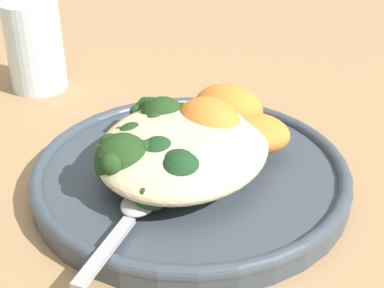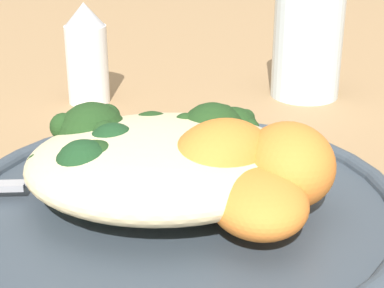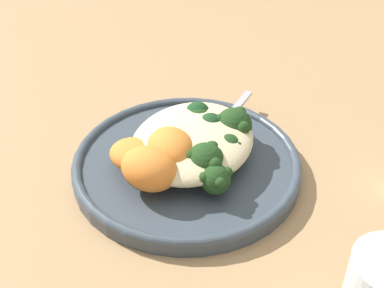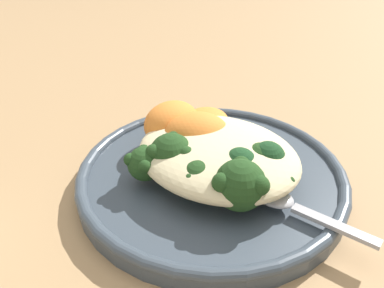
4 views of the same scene
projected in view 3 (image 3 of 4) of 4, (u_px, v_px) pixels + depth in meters
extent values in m
plane|color=#9E7A51|center=(202.00, 167.00, 0.63)|extent=(4.00, 4.00, 0.00)
cylinder|color=#38424C|center=(187.00, 166.00, 0.62)|extent=(0.26, 0.26, 0.02)
torus|color=#38424C|center=(187.00, 161.00, 0.62)|extent=(0.26, 0.26, 0.01)
ellipsoid|color=beige|center=(192.00, 141.00, 0.61)|extent=(0.16, 0.13, 0.04)
ellipsoid|color=#ADC675|center=(188.00, 159.00, 0.59)|extent=(0.07, 0.10, 0.02)
sphere|color=#1E3D19|center=(215.00, 179.00, 0.56)|extent=(0.03, 0.03, 0.03)
sphere|color=#1E3D19|center=(220.00, 183.00, 0.54)|extent=(0.01, 0.01, 0.01)
sphere|color=#1E3D19|center=(227.00, 173.00, 0.56)|extent=(0.01, 0.01, 0.01)
sphere|color=#1E3D19|center=(211.00, 168.00, 0.56)|extent=(0.01, 0.01, 0.01)
sphere|color=#1E3D19|center=(204.00, 178.00, 0.55)|extent=(0.01, 0.01, 0.01)
ellipsoid|color=#ADC675|center=(185.00, 157.00, 0.60)|extent=(0.04, 0.07, 0.01)
sphere|color=#1E3D19|center=(205.00, 162.00, 0.57)|extent=(0.04, 0.04, 0.04)
sphere|color=#1E3D19|center=(214.00, 165.00, 0.56)|extent=(0.02, 0.02, 0.02)
sphere|color=#1E3D19|center=(212.00, 148.00, 0.58)|extent=(0.02, 0.02, 0.02)
sphere|color=#1E3D19|center=(190.00, 157.00, 0.57)|extent=(0.02, 0.02, 0.02)
ellipsoid|color=#ADC675|center=(192.00, 152.00, 0.61)|extent=(0.02, 0.06, 0.02)
sphere|color=#1E3D19|center=(217.00, 153.00, 0.59)|extent=(0.03, 0.03, 0.03)
sphere|color=#1E3D19|center=(227.00, 152.00, 0.59)|extent=(0.01, 0.01, 0.01)
sphere|color=#1E3D19|center=(208.00, 147.00, 0.60)|extent=(0.01, 0.01, 0.01)
ellipsoid|color=#ADC675|center=(187.00, 148.00, 0.61)|extent=(0.05, 0.10, 0.02)
sphere|color=#1E3D19|center=(229.00, 147.00, 0.60)|extent=(0.03, 0.03, 0.03)
sphere|color=#1E3D19|center=(236.00, 148.00, 0.59)|extent=(0.01, 0.01, 0.01)
sphere|color=#1E3D19|center=(234.00, 136.00, 0.61)|extent=(0.01, 0.01, 0.01)
sphere|color=#1E3D19|center=(217.00, 143.00, 0.60)|extent=(0.01, 0.01, 0.01)
ellipsoid|color=#ADC675|center=(197.00, 144.00, 0.62)|extent=(0.07, 0.07, 0.01)
sphere|color=#1E3D19|center=(233.00, 126.00, 0.62)|extent=(0.04, 0.04, 0.04)
sphere|color=#1E3D19|center=(243.00, 128.00, 0.61)|extent=(0.02, 0.02, 0.02)
sphere|color=#1E3D19|center=(239.00, 113.00, 0.63)|extent=(0.02, 0.02, 0.02)
sphere|color=#1E3D19|center=(219.00, 121.00, 0.62)|extent=(0.02, 0.02, 0.02)
ellipsoid|color=#ADC675|center=(193.00, 142.00, 0.62)|extent=(0.08, 0.06, 0.02)
sphere|color=#1E3D19|center=(225.00, 129.00, 0.63)|extent=(0.03, 0.03, 0.03)
sphere|color=#1E3D19|center=(231.00, 130.00, 0.62)|extent=(0.01, 0.01, 0.01)
sphere|color=#1E3D19|center=(229.00, 120.00, 0.64)|extent=(0.01, 0.01, 0.01)
sphere|color=#1E3D19|center=(215.00, 125.00, 0.63)|extent=(0.01, 0.01, 0.01)
ellipsoid|color=#ADC675|center=(193.00, 136.00, 0.63)|extent=(0.08, 0.04, 0.01)
sphere|color=#1E3D19|center=(215.00, 117.00, 0.65)|extent=(0.03, 0.03, 0.03)
sphere|color=#1E3D19|center=(221.00, 118.00, 0.64)|extent=(0.01, 0.01, 0.01)
sphere|color=#1E3D19|center=(219.00, 109.00, 0.66)|extent=(0.01, 0.01, 0.01)
sphere|color=#1E3D19|center=(206.00, 114.00, 0.65)|extent=(0.01, 0.01, 0.01)
ellipsoid|color=#ADC675|center=(182.00, 140.00, 0.62)|extent=(0.07, 0.03, 0.02)
sphere|color=#1E3D19|center=(198.00, 121.00, 0.64)|extent=(0.04, 0.04, 0.04)
sphere|color=#1E3D19|center=(202.00, 123.00, 0.62)|extent=(0.01, 0.01, 0.01)
sphere|color=#1E3D19|center=(210.00, 115.00, 0.64)|extent=(0.01, 0.01, 0.01)
sphere|color=#1E3D19|center=(195.00, 111.00, 0.64)|extent=(0.01, 0.01, 0.01)
sphere|color=#1E3D19|center=(187.00, 119.00, 0.63)|extent=(0.01, 0.01, 0.01)
ellipsoid|color=orange|center=(138.00, 155.00, 0.59)|extent=(0.05, 0.07, 0.03)
ellipsoid|color=orange|center=(149.00, 169.00, 0.56)|extent=(0.06, 0.07, 0.05)
ellipsoid|color=orange|center=(165.00, 153.00, 0.59)|extent=(0.06, 0.06, 0.04)
ellipsoid|color=orange|center=(171.00, 151.00, 0.58)|extent=(0.09, 0.09, 0.05)
sphere|color=#193D1E|center=(195.00, 132.00, 0.62)|extent=(0.03, 0.03, 0.03)
sphere|color=#193D1E|center=(208.00, 126.00, 0.62)|extent=(0.03, 0.03, 0.03)
sphere|color=#193D1E|center=(209.00, 123.00, 0.64)|extent=(0.03, 0.03, 0.03)
sphere|color=#193D1E|center=(198.00, 115.00, 0.64)|extent=(0.03, 0.03, 0.03)
sphere|color=#193D1E|center=(188.00, 125.00, 0.64)|extent=(0.03, 0.03, 0.03)
cube|color=#A3A3A8|center=(240.00, 105.00, 0.70)|extent=(0.07, 0.01, 0.00)
ellipsoid|color=#A3A3A8|center=(223.00, 124.00, 0.66)|extent=(0.04, 0.03, 0.01)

